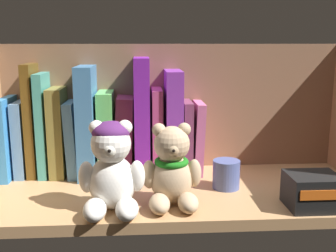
{
  "coord_description": "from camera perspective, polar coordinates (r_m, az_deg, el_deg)",
  "views": [
    {
      "loc": [
        -6.64,
        -74.06,
        30.04
      ],
      "look_at": [
        -1.76,
        0.0,
        14.51
      ],
      "focal_mm": 43.35,
      "sensor_mm": 36.0,
      "label": 1
    }
  ],
  "objects": [
    {
      "name": "shelf_board",
      "position": [
        0.8,
        1.28,
        -9.52
      ],
      "size": [
        73.34,
        29.24,
        2.0
      ],
      "primitive_type": "cube",
      "color": "tan",
      "rests_on": "ground"
    },
    {
      "name": "shelf_back_panel",
      "position": [
        0.91,
        0.48,
        2.13
      ],
      "size": [
        75.74,
        1.2,
        29.5
      ],
      "primitive_type": "cube",
      "color": "#886045",
      "rests_on": "ground"
    },
    {
      "name": "book_0",
      "position": [
        0.92,
        -21.18,
        -1.32
      ],
      "size": [
        1.71,
        13.9,
        16.81
      ],
      "primitive_type": "cube",
      "color": "#317BBF",
      "rests_on": "shelf_board"
    },
    {
      "name": "book_1",
      "position": [
        0.91,
        -19.74,
        -1.62
      ],
      "size": [
        2.04,
        9.76,
        15.79
      ],
      "primitive_type": "cube",
      "color": "#5C82A5",
      "rests_on": "shelf_board"
    },
    {
      "name": "book_2",
      "position": [
        0.9,
        -18.41,
        0.8
      ],
      "size": [
        1.89,
        9.45,
        23.57
      ],
      "primitive_type": "cube",
      "color": "#593E15",
      "rests_on": "shelf_board"
    },
    {
      "name": "book_3",
      "position": [
        0.9,
        -16.92,
        0.23
      ],
      "size": [
        1.8,
        10.29,
        21.68
      ],
      "primitive_type": "cube",
      "color": "teal",
      "rests_on": "shelf_board"
    },
    {
      "name": "book_4",
      "position": [
        0.89,
        -15.04,
        -0.7
      ],
      "size": [
        3.06,
        10.87,
        18.63
      ],
      "primitive_type": "cube",
      "color": "olive",
      "rests_on": "shelf_board"
    },
    {
      "name": "book_5",
      "position": [
        0.89,
        -13.08,
        -1.57
      ],
      "size": [
        2.59,
        11.75,
        15.85
      ],
      "primitive_type": "cube",
      "rotation": [
        0.0,
        -0.04,
        0.0
      ],
      "color": "#568BBB",
      "rests_on": "shelf_board"
    },
    {
      "name": "book_6",
      "position": [
        0.88,
        -11.12,
        0.79
      ],
      "size": [
        3.46,
        14.98,
        23.16
      ],
      "primitive_type": "cube",
      "color": "teal",
      "rests_on": "shelf_board"
    },
    {
      "name": "book_7",
      "position": [
        0.88,
        -8.6,
        -0.89
      ],
      "size": [
        3.16,
        11.7,
        17.78
      ],
      "primitive_type": "cube",
      "color": "#5EBC5C",
      "rests_on": "shelf_board"
    },
    {
      "name": "book_8",
      "position": [
        0.88,
        -6.11,
        -1.24
      ],
      "size": [
        4.08,
        9.95,
        16.72
      ],
      "primitive_type": "cube",
      "rotation": [
        0.0,
        0.04,
        0.0
      ],
      "color": "#75254B",
      "rests_on": "shelf_board"
    },
    {
      "name": "book_9",
      "position": [
        0.87,
        -3.67,
        1.43
      ],
      "size": [
        3.14,
        13.38,
        24.81
      ],
      "primitive_type": "cube",
      "color": "#721D9A",
      "rests_on": "shelf_board"
    },
    {
      "name": "book_10",
      "position": [
        0.88,
        -1.59,
        -0.62
      ],
      "size": [
        2.14,
        12.47,
        18.36
      ],
      "primitive_type": "cube",
      "color": "#AA3B70",
      "rests_on": "shelf_board"
    },
    {
      "name": "book_11",
      "position": [
        0.87,
        0.55,
        0.64
      ],
      "size": [
        3.43,
        13.91,
        22.18
      ],
      "primitive_type": "cube",
      "color": "purple",
      "rests_on": "shelf_board"
    },
    {
      "name": "book_12",
      "position": [
        0.88,
        2.59,
        -1.43
      ],
      "size": [
        1.9,
        10.66,
        15.62
      ],
      "primitive_type": "cube",
      "color": "#713552",
      "rests_on": "shelf_board"
    },
    {
      "name": "book_13",
      "position": [
        0.89,
        4.11,
        -1.48
      ],
      "size": [
        2.37,
        10.69,
        15.41
      ],
      "primitive_type": "cube",
      "rotation": [
        0.0,
        0.03,
        0.0
      ],
      "color": "#BB5A88",
      "rests_on": "shelf_board"
    },
    {
      "name": "teddy_bear_larger",
      "position": [
        0.68,
        -7.94,
        -5.97
      ],
      "size": [
        11.13,
        11.22,
        15.4
      ],
      "color": "white",
      "rests_on": "shelf_board"
    },
    {
      "name": "teddy_bear_smaller",
      "position": [
        0.7,
        0.55,
        -6.29
      ],
      "size": [
        10.46,
        10.58,
        14.41
      ],
      "color": "tan",
      "rests_on": "shelf_board"
    },
    {
      "name": "pillar_candle",
      "position": [
        0.8,
        8.23,
        -6.81
      ],
      "size": [
        5.23,
        5.23,
        5.56
      ],
      "primitive_type": "cylinder",
      "color": "#4C5B99",
      "rests_on": "shelf_board"
    },
    {
      "name": "small_product_box",
      "position": [
        0.75,
        19.65,
        -8.6
      ],
      "size": [
        8.71,
        7.64,
        5.85
      ],
      "color": "black",
      "rests_on": "shelf_board"
    }
  ]
}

